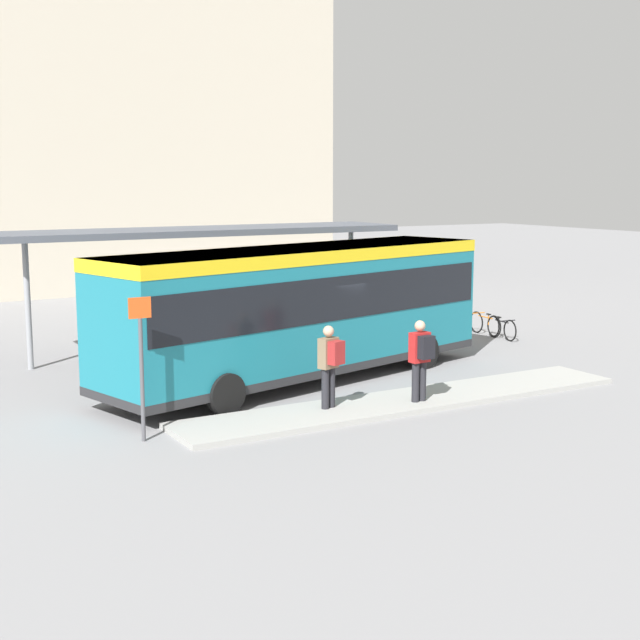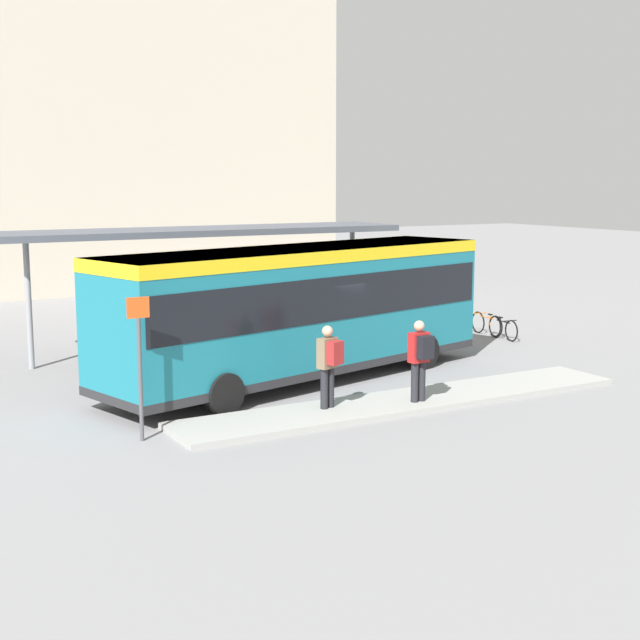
% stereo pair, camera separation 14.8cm
% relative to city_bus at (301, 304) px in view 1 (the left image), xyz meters
% --- Properties ---
extents(ground_plane, '(120.00, 120.00, 0.00)m').
position_rel_city_bus_xyz_m(ground_plane, '(-0.01, -0.00, -1.95)').
color(ground_plane, gray).
extents(curb_island, '(11.09, 1.80, 0.12)m').
position_rel_city_bus_xyz_m(curb_island, '(0.95, -3.22, -1.89)').
color(curb_island, '#9E9E99').
rests_on(curb_island, ground_plane).
extents(city_bus, '(11.18, 5.15, 3.34)m').
position_rel_city_bus_xyz_m(city_bus, '(0.00, 0.00, 0.00)').
color(city_bus, '#197284').
rests_on(city_bus, ground_plane).
extents(pedestrian_waiting, '(0.46, 0.48, 1.82)m').
position_rel_city_bus_xyz_m(pedestrian_waiting, '(1.02, -3.58, -0.78)').
color(pedestrian_waiting, '#232328').
rests_on(pedestrian_waiting, curb_island).
extents(pedestrian_companion, '(0.50, 0.55, 1.80)m').
position_rel_city_bus_xyz_m(pedestrian_companion, '(-1.00, -3.07, -0.79)').
color(pedestrian_companion, '#232328').
rests_on(pedestrian_companion, curb_island).
extents(bicycle_black, '(0.48, 1.59, 0.69)m').
position_rel_city_bus_xyz_m(bicycle_black, '(8.39, 2.05, -1.60)').
color(bicycle_black, black).
rests_on(bicycle_black, ground_plane).
extents(bicycle_orange, '(0.48, 1.68, 0.73)m').
position_rel_city_bus_xyz_m(bicycle_orange, '(8.40, 2.85, -1.58)').
color(bicycle_orange, black).
rests_on(bicycle_orange, ground_plane).
extents(station_shelter, '(11.81, 2.62, 3.61)m').
position_rel_city_bus_xyz_m(station_shelter, '(-0.53, 4.84, 1.52)').
color(station_shelter, '#4C515B').
rests_on(station_shelter, ground_plane).
extents(potted_planter_near_shelter, '(0.79, 0.79, 1.24)m').
position_rel_city_bus_xyz_m(potted_planter_near_shelter, '(2.55, 2.44, -1.30)').
color(potted_planter_near_shelter, slate).
rests_on(potted_planter_near_shelter, ground_plane).
extents(platform_sign, '(0.44, 0.08, 2.80)m').
position_rel_city_bus_xyz_m(platform_sign, '(-5.15, -3.02, -0.39)').
color(platform_sign, '#4C4C51').
rests_on(platform_sign, ground_plane).
extents(station_building, '(21.17, 13.50, 14.98)m').
position_rel_city_bus_xyz_m(station_building, '(1.69, 25.67, 5.55)').
color(station_building, '#BCB29E').
rests_on(station_building, ground_plane).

